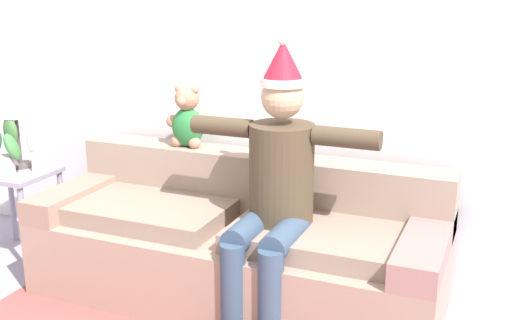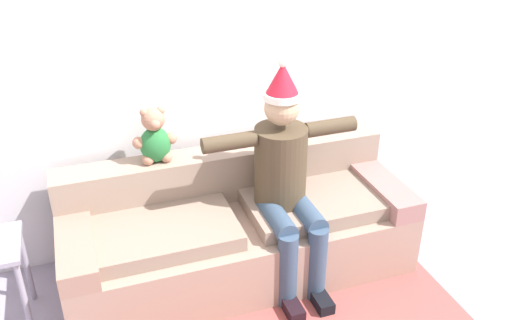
{
  "view_description": "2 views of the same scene",
  "coord_description": "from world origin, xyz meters",
  "px_view_note": "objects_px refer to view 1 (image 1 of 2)",
  "views": [
    {
      "loc": [
        1.35,
        -1.93,
        1.72
      ],
      "look_at": [
        0.17,
        0.89,
        0.87
      ],
      "focal_mm": 43.19,
      "sensor_mm": 36.0,
      "label": 1
    },
    {
      "loc": [
        -0.9,
        -1.92,
        2.48
      ],
      "look_at": [
        0.12,
        0.97,
        0.85
      ],
      "focal_mm": 38.59,
      "sensor_mm": 36.0,
      "label": 2
    }
  ],
  "objects_px": {
    "person_seated": "(275,183)",
    "potted_plant": "(2,148)",
    "side_table": "(15,186)",
    "candle_short": "(32,147)",
    "table_lamp": "(15,106)",
    "couch": "(238,244)",
    "teddy_bear": "(187,119)"
  },
  "relations": [
    {
      "from": "table_lamp",
      "to": "couch",
      "type": "bearing_deg",
      "value": -0.98
    },
    {
      "from": "table_lamp",
      "to": "potted_plant",
      "type": "xyz_separation_m",
      "value": [
        0.03,
        -0.17,
        -0.23
      ]
    },
    {
      "from": "person_seated",
      "to": "potted_plant",
      "type": "bearing_deg",
      "value": 179.45
    },
    {
      "from": "table_lamp",
      "to": "potted_plant",
      "type": "distance_m",
      "value": 0.29
    },
    {
      "from": "potted_plant",
      "to": "candle_short",
      "type": "relative_size",
      "value": 1.55
    },
    {
      "from": "couch",
      "to": "table_lamp",
      "type": "bearing_deg",
      "value": 179.02
    },
    {
      "from": "couch",
      "to": "person_seated",
      "type": "distance_m",
      "value": 0.55
    },
    {
      "from": "person_seated",
      "to": "couch",
      "type": "bearing_deg",
      "value": 150.48
    },
    {
      "from": "side_table",
      "to": "candle_short",
      "type": "bearing_deg",
      "value": 16.01
    },
    {
      "from": "side_table",
      "to": "table_lamp",
      "type": "relative_size",
      "value": 1.13
    },
    {
      "from": "person_seated",
      "to": "candle_short",
      "type": "xyz_separation_m",
      "value": [
        -1.72,
        0.14,
        -0.01
      ]
    },
    {
      "from": "couch",
      "to": "potted_plant",
      "type": "bearing_deg",
      "value": -174.8
    },
    {
      "from": "person_seated",
      "to": "teddy_bear",
      "type": "distance_m",
      "value": 0.88
    },
    {
      "from": "teddy_bear",
      "to": "table_lamp",
      "type": "bearing_deg",
      "value": -167.97
    },
    {
      "from": "side_table",
      "to": "person_seated",
      "type": "bearing_deg",
      "value": -3.17
    },
    {
      "from": "teddy_bear",
      "to": "potted_plant",
      "type": "height_order",
      "value": "teddy_bear"
    },
    {
      "from": "couch",
      "to": "candle_short",
      "type": "xyz_separation_m",
      "value": [
        -1.43,
        -0.02,
        0.43
      ]
    },
    {
      "from": "couch",
      "to": "side_table",
      "type": "xyz_separation_m",
      "value": [
        -1.57,
        -0.06,
        0.16
      ]
    },
    {
      "from": "potted_plant",
      "to": "side_table",
      "type": "bearing_deg",
      "value": 100.76
    },
    {
      "from": "couch",
      "to": "potted_plant",
      "type": "relative_size",
      "value": 5.98
    },
    {
      "from": "person_seated",
      "to": "teddy_bear",
      "type": "relative_size",
      "value": 3.95
    },
    {
      "from": "person_seated",
      "to": "side_table",
      "type": "bearing_deg",
      "value": 176.83
    },
    {
      "from": "couch",
      "to": "table_lamp",
      "type": "xyz_separation_m",
      "value": [
        -1.58,
        0.03,
        0.68
      ]
    },
    {
      "from": "table_lamp",
      "to": "potted_plant",
      "type": "relative_size",
      "value": 1.36
    },
    {
      "from": "couch",
      "to": "person_seated",
      "type": "xyz_separation_m",
      "value": [
        0.28,
        -0.16,
        0.45
      ]
    },
    {
      "from": "person_seated",
      "to": "potted_plant",
      "type": "xyz_separation_m",
      "value": [
        -1.84,
        0.02,
        -0.0
      ]
    },
    {
      "from": "potted_plant",
      "to": "teddy_bear",
      "type": "bearing_deg",
      "value": 20.38
    },
    {
      "from": "table_lamp",
      "to": "candle_short",
      "type": "relative_size",
      "value": 2.11
    },
    {
      "from": "side_table",
      "to": "potted_plant",
      "type": "bearing_deg",
      "value": -79.24
    },
    {
      "from": "teddy_bear",
      "to": "candle_short",
      "type": "distance_m",
      "value": 1.04
    },
    {
      "from": "teddy_bear",
      "to": "candle_short",
      "type": "relative_size",
      "value": 1.55
    },
    {
      "from": "person_seated",
      "to": "candle_short",
      "type": "distance_m",
      "value": 1.72
    }
  ]
}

